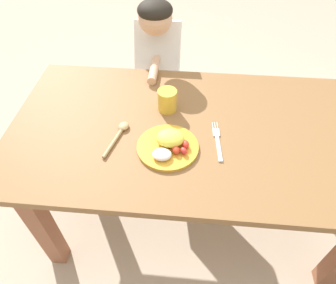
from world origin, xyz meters
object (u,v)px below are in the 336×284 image
(drinking_cup, at_px, (167,100))
(person, at_px, (159,80))
(plate, at_px, (169,144))
(spoon, at_px, (119,133))
(fork, at_px, (218,141))

(drinking_cup, relative_size, person, 0.09)
(plate, xyz_separation_m, person, (-0.11, 0.65, -0.18))
(spoon, xyz_separation_m, person, (0.08, 0.60, -0.17))
(fork, xyz_separation_m, spoon, (-0.37, 0.00, 0.01))
(spoon, xyz_separation_m, drinking_cup, (0.17, 0.17, 0.04))
(fork, bearing_deg, plate, 99.31)
(spoon, bearing_deg, person, 6.69)
(spoon, height_order, person, person)
(spoon, bearing_deg, fork, -76.07)
(fork, distance_m, drinking_cup, 0.27)
(fork, relative_size, spoon, 1.05)
(plate, distance_m, person, 0.68)
(plate, bearing_deg, spoon, 165.38)
(drinking_cup, distance_m, person, 0.49)
(plate, xyz_separation_m, spoon, (-0.19, 0.05, -0.01))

